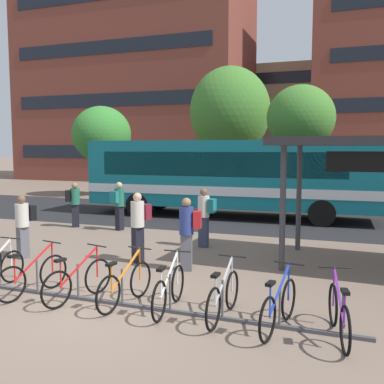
{
  "coord_description": "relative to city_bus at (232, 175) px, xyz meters",
  "views": [
    {
      "loc": [
        4.27,
        -6.62,
        2.92
      ],
      "look_at": [
        0.08,
        5.16,
        1.64
      ],
      "focal_mm": 41.04,
      "sensor_mm": 36.0,
      "label": 1
    }
  ],
  "objects": [
    {
      "name": "commuter_black_pack_3",
      "position": [
        -4.86,
        -4.21,
        -0.83
      ],
      "size": [
        0.6,
        0.56,
        1.64
      ],
      "rotation": [
        0.0,
        0.0,
        0.63
      ],
      "color": "black",
      "rests_on": "ground"
    },
    {
      "name": "parked_bicycle_red_2",
      "position": [
        -1.26,
        -10.83,
        -1.39
      ],
      "size": [
        0.55,
        1.7,
        0.99
      ],
      "rotation": [
        0.0,
        0.0,
        1.37
      ],
      "color": "black",
      "rests_on": "ground"
    },
    {
      "name": "commuter_maroon_pack_4",
      "position": [
        -0.42,
        -7.86,
        -0.74
      ],
      "size": [
        0.51,
        0.6,
        1.78
      ],
      "rotation": [
        0.0,
        0.0,
        4.24
      ],
      "color": "black",
      "rests_on": "ground"
    },
    {
      "name": "ground",
      "position": [
        0.26,
        -11.11,
        -1.78
      ],
      "size": [
        200.0,
        200.0,
        0.0
      ],
      "primitive_type": "plane",
      "color": "#7A6656"
    },
    {
      "name": "building_centre_block",
      "position": [
        -2.7,
        31.91,
        3.77
      ],
      "size": [
        16.7,
        12.31,
        11.1
      ],
      "color": "tan",
      "rests_on": "ground"
    },
    {
      "name": "parked_bicycle_silver_6",
      "position": [
        2.61,
        -10.75,
        -1.39
      ],
      "size": [
        0.52,
        1.72,
        0.99
      ],
      "rotation": [
        0.0,
        0.0,
        1.53
      ],
      "color": "black",
      "rests_on": "ground"
    },
    {
      "name": "parked_bicycle_red_3",
      "position": [
        -0.23,
        -10.81,
        -1.39
      ],
      "size": [
        0.61,
        1.68,
        0.99
      ],
      "rotation": [
        0.0,
        0.0,
        1.32
      ],
      "color": "black",
      "rests_on": "ground"
    },
    {
      "name": "city_bus",
      "position": [
        0.0,
        0.0,
        0.0
      ],
      "size": [
        12.08,
        2.86,
        3.2
      ],
      "rotation": [
        0.0,
        0.0,
        0.02
      ],
      "color": "#0F6070",
      "rests_on": "ground"
    },
    {
      "name": "building_left_wing",
      "position": [
        -14.17,
        19.66,
        6.72
      ],
      "size": [
        20.15,
        10.48,
        16.99
      ],
      "color": "brown",
      "rests_on": "ground"
    },
    {
      "name": "parked_bicycle_white_5",
      "position": [
        1.6,
        -10.71,
        -1.39
      ],
      "size": [
        0.52,
        1.72,
        0.99
      ],
      "rotation": [
        0.0,
        0.0,
        1.64
      ],
      "color": "black",
      "rests_on": "ground"
    },
    {
      "name": "parked_bicycle_blue_7",
      "position": [
        3.57,
        -10.9,
        -1.39
      ],
      "size": [
        0.52,
        1.7,
        0.99
      ],
      "rotation": [
        0.0,
        0.0,
        1.39
      ],
      "color": "black",
      "rests_on": "ground"
    },
    {
      "name": "street_tree_1",
      "position": [
        2.2,
        5.14,
        2.6
      ],
      "size": [
        3.41,
        3.41,
        6.05
      ],
      "color": "brown",
      "rests_on": "ground"
    },
    {
      "name": "commuter_teal_pack_1",
      "position": [
        -3.02,
        -4.21,
        -0.79
      ],
      "size": [
        0.41,
        0.57,
        1.71
      ],
      "rotation": [
        0.0,
        0.0,
        1.37
      ],
      "color": "black",
      "rests_on": "ground"
    },
    {
      "name": "parked_bicycle_orange_4",
      "position": [
        0.73,
        -10.73,
        -1.39
      ],
      "size": [
        0.52,
        1.72,
        0.99
      ],
      "rotation": [
        0.0,
        0.0,
        1.45
      ],
      "color": "black",
      "rests_on": "ground"
    },
    {
      "name": "street_tree_2",
      "position": [
        -2.18,
        7.83,
        3.26
      ],
      "size": [
        4.77,
        4.77,
        7.67
      ],
      "color": "brown",
      "rests_on": "ground"
    },
    {
      "name": "parked_bicycle_purple_8",
      "position": [
        4.48,
        -10.91,
        -1.39
      ],
      "size": [
        0.54,
        1.7,
        0.99
      ],
      "rotation": [
        0.0,
        0.0,
        1.76
      ],
      "color": "black",
      "rests_on": "ground"
    },
    {
      "name": "bus_lane_asphalt",
      "position": [
        0.26,
        -0.0,
        -1.77
      ],
      "size": [
        80.0,
        7.2,
        0.01
      ],
      "primitive_type": "cube",
      "color": "#232326",
      "rests_on": "ground"
    },
    {
      "name": "bike_rack",
      "position": [
        0.69,
        -10.77,
        -1.68
      ],
      "size": [
        8.66,
        0.22,
        0.7
      ],
      "rotation": [
        0.0,
        0.0,
        -0.02
      ],
      "color": "#47474C",
      "rests_on": "ground"
    },
    {
      "name": "commuter_red_pack_6",
      "position": [
        1.03,
        -8.18,
        -0.77
      ],
      "size": [
        0.58,
        0.42,
        1.74
      ],
      "rotation": [
        0.0,
        0.0,
        3.36
      ],
      "color": "#565660",
      "rests_on": "ground"
    },
    {
      "name": "commuter_black_pack_2",
      "position": [
        -3.46,
        -8.51,
        -0.81
      ],
      "size": [
        0.45,
        0.59,
        1.68
      ],
      "rotation": [
        0.0,
        0.0,
        4.41
      ],
      "color": "#565660",
      "rests_on": "ground"
    },
    {
      "name": "street_tree_0",
      "position": [
        -9.34,
        5.2,
        1.91
      ],
      "size": [
        3.48,
        3.48,
        5.35
      ],
      "color": "brown",
      "rests_on": "ground"
    },
    {
      "name": "commuter_teal_pack_0",
      "position": [
        0.64,
        -5.71,
        -0.77
      ],
      "size": [
        0.54,
        0.37,
        1.73
      ],
      "rotation": [
        0.0,
        0.0,
        3.06
      ],
      "color": "#2D3851",
      "rests_on": "ground"
    }
  ]
}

